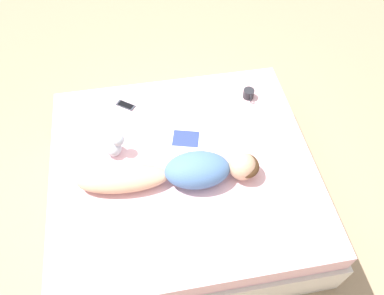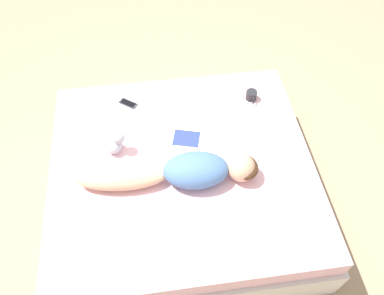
{
  "view_description": "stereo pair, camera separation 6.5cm",
  "coord_description": "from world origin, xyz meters",
  "px_view_note": "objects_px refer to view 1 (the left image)",
  "views": [
    {
      "loc": [
        1.57,
        -0.2,
        2.93
      ],
      "look_at": [
        -0.1,
        0.09,
        0.62
      ],
      "focal_mm": 35.0,
      "sensor_mm": 36.0,
      "label": 1
    },
    {
      "loc": [
        1.58,
        -0.14,
        2.93
      ],
      "look_at": [
        -0.1,
        0.09,
        0.62
      ],
      "focal_mm": 35.0,
      "sensor_mm": 36.0,
      "label": 2
    }
  ],
  "objects_px": {
    "person": "(182,172)",
    "open_magazine": "(187,128)",
    "coffee_mug": "(249,94)",
    "cell_phone": "(126,105)"
  },
  "relations": [
    {
      "from": "coffee_mug",
      "to": "person",
      "type": "bearing_deg",
      "value": -43.8
    },
    {
      "from": "coffee_mug",
      "to": "open_magazine",
      "type": "bearing_deg",
      "value": -66.54
    },
    {
      "from": "open_magazine",
      "to": "coffee_mug",
      "type": "height_order",
      "value": "coffee_mug"
    },
    {
      "from": "open_magazine",
      "to": "person",
      "type": "bearing_deg",
      "value": 1.38
    },
    {
      "from": "person",
      "to": "coffee_mug",
      "type": "xyz_separation_m",
      "value": [
        -0.73,
        0.7,
        -0.05
      ]
    },
    {
      "from": "person",
      "to": "coffee_mug",
      "type": "distance_m",
      "value": 1.01
    },
    {
      "from": "open_magazine",
      "to": "cell_phone",
      "type": "relative_size",
      "value": 3.31
    },
    {
      "from": "person",
      "to": "open_magazine",
      "type": "relative_size",
      "value": 2.4
    },
    {
      "from": "cell_phone",
      "to": "person",
      "type": "bearing_deg",
      "value": 60.73
    },
    {
      "from": "person",
      "to": "open_magazine",
      "type": "xyz_separation_m",
      "value": [
        -0.47,
        0.12,
        -0.09
      ]
    }
  ]
}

